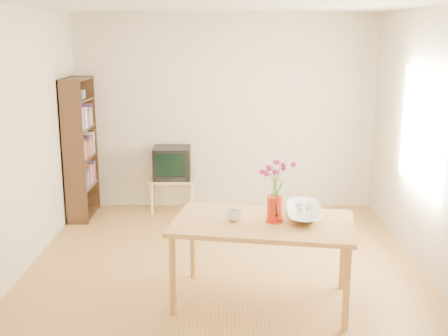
{
  "coord_description": "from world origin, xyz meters",
  "views": [
    {
      "loc": [
        0.04,
        -5.25,
        2.33
      ],
      "look_at": [
        0.0,
        0.3,
        1.0
      ],
      "focal_mm": 45.0,
      "sensor_mm": 36.0,
      "label": 1
    }
  ],
  "objects_px": {
    "pitcher": "(275,210)",
    "bowl": "(304,193)",
    "table": "(263,229)",
    "mug": "(234,216)",
    "television": "(172,162)"
  },
  "relations": [
    {
      "from": "mug",
      "to": "television",
      "type": "relative_size",
      "value": 0.26
    },
    {
      "from": "pitcher",
      "to": "bowl",
      "type": "bearing_deg",
      "value": 26.0
    },
    {
      "from": "television",
      "to": "table",
      "type": "bearing_deg",
      "value": -70.06
    },
    {
      "from": "television",
      "to": "pitcher",
      "type": "bearing_deg",
      "value": -68.29
    },
    {
      "from": "bowl",
      "to": "television",
      "type": "height_order",
      "value": "bowl"
    },
    {
      "from": "table",
      "to": "bowl",
      "type": "bearing_deg",
      "value": 30.78
    },
    {
      "from": "pitcher",
      "to": "mug",
      "type": "bearing_deg",
      "value": 174.71
    },
    {
      "from": "mug",
      "to": "bowl",
      "type": "height_order",
      "value": "bowl"
    },
    {
      "from": "table",
      "to": "mug",
      "type": "relative_size",
      "value": 13.12
    },
    {
      "from": "table",
      "to": "pitcher",
      "type": "relative_size",
      "value": 7.18
    },
    {
      "from": "pitcher",
      "to": "bowl",
      "type": "relative_size",
      "value": 0.5
    },
    {
      "from": "table",
      "to": "pitcher",
      "type": "xyz_separation_m",
      "value": [
        0.1,
        -0.01,
        0.18
      ]
    },
    {
      "from": "table",
      "to": "television",
      "type": "distance_m",
      "value": 2.82
    },
    {
      "from": "pitcher",
      "to": "mug",
      "type": "xyz_separation_m",
      "value": [
        -0.35,
        0.01,
        -0.06
      ]
    },
    {
      "from": "mug",
      "to": "bowl",
      "type": "xyz_separation_m",
      "value": [
        0.62,
        0.15,
        0.17
      ]
    }
  ]
}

